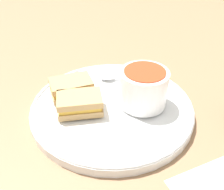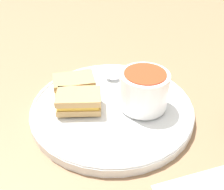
{
  "view_description": "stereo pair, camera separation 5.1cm",
  "coord_description": "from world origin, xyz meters",
  "px_view_note": "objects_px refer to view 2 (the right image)",
  "views": [
    {
      "loc": [
        0.02,
        0.41,
        0.34
      ],
      "look_at": [
        0.0,
        0.0,
        0.04
      ],
      "focal_mm": 42.0,
      "sensor_mm": 36.0,
      "label": 1
    },
    {
      "loc": [
        -0.03,
        0.41,
        0.34
      ],
      "look_at": [
        0.0,
        0.0,
        0.04
      ],
      "focal_mm": 42.0,
      "sensor_mm": 36.0,
      "label": 2
    }
  ],
  "objects_px": {
    "sandwich_half_near": "(74,85)",
    "sandwich_half_far": "(79,101)",
    "spoon": "(117,78)",
    "soup_bowl": "(144,90)"
  },
  "relations": [
    {
      "from": "soup_bowl",
      "to": "sandwich_half_far",
      "type": "xyz_separation_m",
      "value": [
        0.12,
        0.02,
        -0.02
      ]
    },
    {
      "from": "spoon",
      "to": "sandwich_half_near",
      "type": "bearing_deg",
      "value": 42.38
    },
    {
      "from": "soup_bowl",
      "to": "spoon",
      "type": "xyz_separation_m",
      "value": [
        0.06,
        -0.09,
        -0.03
      ]
    },
    {
      "from": "sandwich_half_far",
      "to": "sandwich_half_near",
      "type": "bearing_deg",
      "value": -69.44
    },
    {
      "from": "spoon",
      "to": "sandwich_half_far",
      "type": "relative_size",
      "value": 1.34
    },
    {
      "from": "sandwich_half_near",
      "to": "sandwich_half_far",
      "type": "xyz_separation_m",
      "value": [
        -0.02,
        0.05,
        0.0
      ]
    },
    {
      "from": "spoon",
      "to": "sandwich_half_far",
      "type": "height_order",
      "value": "sandwich_half_far"
    },
    {
      "from": "sandwich_half_near",
      "to": "sandwich_half_far",
      "type": "bearing_deg",
      "value": 110.56
    },
    {
      "from": "sandwich_half_near",
      "to": "sandwich_half_far",
      "type": "distance_m",
      "value": 0.06
    },
    {
      "from": "soup_bowl",
      "to": "spoon",
      "type": "bearing_deg",
      "value": -58.47
    }
  ]
}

